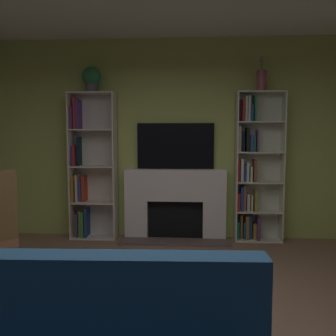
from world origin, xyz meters
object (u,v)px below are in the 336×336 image
at_px(fireplace, 175,203).
at_px(bookshelf_right, 253,170).
at_px(tv, 176,146).
at_px(bookshelf_left, 89,170).
at_px(vase_with_flowers, 262,80).
at_px(potted_plant, 92,78).

bearing_deg(fireplace, bookshelf_right, 0.44).
relative_size(tv, bookshelf_right, 0.53).
height_order(bookshelf_left, vase_with_flowers, vase_with_flowers).
bearing_deg(bookshelf_left, bookshelf_right, 0.23).
bearing_deg(potted_plant, tv, 5.80).
xyz_separation_m(bookshelf_right, vase_with_flowers, (0.08, -0.05, 1.25)).
bearing_deg(bookshelf_left, potted_plant, -29.39).
height_order(fireplace, potted_plant, potted_plant).
relative_size(fireplace, tv, 1.41).
bearing_deg(vase_with_flowers, tv, 174.27).
relative_size(fireplace, bookshelf_right, 0.74).
xyz_separation_m(bookshelf_left, vase_with_flowers, (2.44, -0.04, 1.27)).
distance_m(fireplace, vase_with_flowers, 2.10).
bearing_deg(potted_plant, vase_with_flowers, 0.03).
distance_m(fireplace, potted_plant, 2.13).
height_order(fireplace, tv, tv).
bearing_deg(tv, fireplace, -90.00).
distance_m(fireplace, bookshelf_left, 1.34).
xyz_separation_m(fireplace, bookshelf_left, (-1.26, -0.00, 0.46)).
xyz_separation_m(fireplace, vase_with_flowers, (1.18, -0.04, 1.73)).
relative_size(bookshelf_left, bookshelf_right, 1.00).
height_order(tv, potted_plant, potted_plant).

